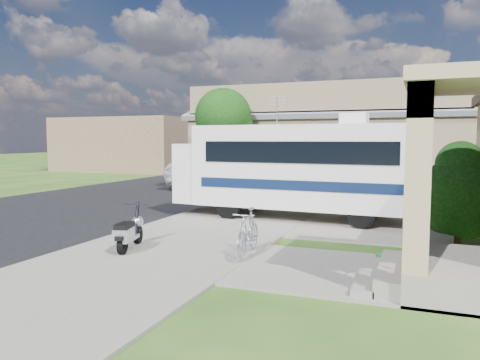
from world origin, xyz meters
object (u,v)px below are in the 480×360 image
(bicycle, at_px, (248,235))
(van, at_px, (252,161))
(scooter, at_px, (129,233))
(pickup_truck, at_px, (215,169))
(shrub, at_px, (462,193))
(garden_hose, at_px, (385,260))
(motorhome, at_px, (297,167))

(bicycle, relative_size, van, 0.24)
(scooter, distance_m, pickup_truck, 14.13)
(van, bearing_deg, shrub, -60.55)
(bicycle, xyz_separation_m, garden_hose, (2.64, 0.57, -0.40))
(shrub, height_order, scooter, shrub)
(pickup_truck, bearing_deg, motorhome, 126.06)
(motorhome, bearing_deg, pickup_truck, 130.33)
(bicycle, bearing_deg, motorhome, 87.77)
(scooter, height_order, pickup_truck, pickup_truck)
(shrub, relative_size, van, 0.36)
(pickup_truck, distance_m, garden_hose, 15.54)
(motorhome, relative_size, scooter, 5.15)
(motorhome, distance_m, bicycle, 5.07)
(garden_hose, bearing_deg, scooter, -168.46)
(van, bearing_deg, garden_hose, -66.55)
(motorhome, xyz_separation_m, shrub, (4.34, -2.30, -0.37))
(van, relative_size, garden_hose, 19.05)
(shrub, xyz_separation_m, bicycle, (-4.10, -2.63, -0.74))
(shrub, distance_m, pickup_truck, 14.93)
(shrub, bearing_deg, van, 122.44)
(bicycle, height_order, van, van)
(shrub, distance_m, scooter, 7.36)
(scooter, bearing_deg, garden_hose, -4.12)
(van, distance_m, garden_hose, 22.41)
(motorhome, bearing_deg, shrub, -25.85)
(motorhome, distance_m, garden_hose, 5.45)
(scooter, distance_m, bicycle, 2.57)
(motorhome, xyz_separation_m, bicycle, (0.25, -4.94, -1.12))
(motorhome, height_order, bicycle, motorhome)
(garden_hose, bearing_deg, shrub, 54.75)
(motorhome, distance_m, shrub, 4.93)
(shrub, bearing_deg, garden_hose, -125.25)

